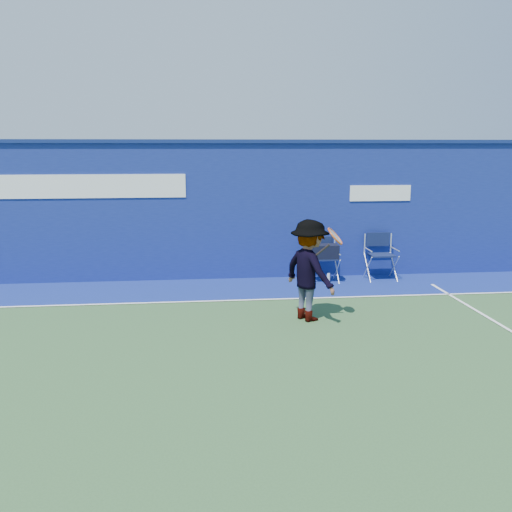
{
  "coord_description": "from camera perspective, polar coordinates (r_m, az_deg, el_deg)",
  "views": [
    {
      "loc": [
        -0.45,
        -6.87,
        2.93
      ],
      "look_at": [
        0.53,
        2.6,
        1.0
      ],
      "focal_mm": 38.0,
      "sensor_mm": 36.0,
      "label": 1
    }
  ],
  "objects": [
    {
      "name": "tennis_player",
      "position": [
        9.23,
        5.64,
        -1.5
      ],
      "size": [
        1.14,
        1.29,
        1.73
      ],
      "color": "#EA4738",
      "rests_on": "ground"
    },
    {
      "name": "out_of_bounds_strip",
      "position": [
        11.36,
        -3.47,
        -3.49
      ],
      "size": [
        24.0,
        1.8,
        0.01
      ],
      "primitive_type": "cube",
      "color": "navy",
      "rests_on": "ground"
    },
    {
      "name": "water_bottle",
      "position": [
        11.97,
        7.64,
        -2.28
      ],
      "size": [
        0.07,
        0.07,
        0.21
      ],
      "primitive_type": "cylinder",
      "color": "white",
      "rests_on": "ground"
    },
    {
      "name": "directors_chair_right",
      "position": [
        12.44,
        12.98,
        -0.95
      ],
      "size": [
        0.61,
        0.55,
        1.02
      ],
      "color": "silver",
      "rests_on": "ground"
    },
    {
      "name": "directors_chair_left",
      "position": [
        11.96,
        7.17,
        -0.77
      ],
      "size": [
        0.58,
        0.54,
        0.98
      ],
      "color": "silver",
      "rests_on": "ground"
    },
    {
      "name": "stadium_wall",
      "position": [
        12.16,
        -3.81,
        4.91
      ],
      "size": [
        24.0,
        0.5,
        3.08
      ],
      "color": "navy",
      "rests_on": "ground"
    },
    {
      "name": "ground",
      "position": [
        7.48,
        -2.06,
        -11.6
      ],
      "size": [
        80.0,
        80.0,
        0.0
      ],
      "primitive_type": "plane",
      "color": "#2F522B",
      "rests_on": "ground"
    },
    {
      "name": "court_lines",
      "position": [
        8.03,
        -2.36,
        -9.85
      ],
      "size": [
        24.0,
        12.0,
        0.01
      ],
      "color": "white",
      "rests_on": "out_of_bounds_strip"
    }
  ]
}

